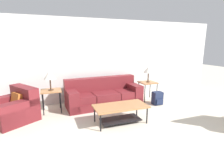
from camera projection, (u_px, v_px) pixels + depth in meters
wall_back at (100, 61)px, 5.67m from camera, size 8.78×0.06×2.60m
couch at (104, 95)px, 5.31m from camera, size 2.29×0.99×0.82m
armchair at (15, 109)px, 4.21m from camera, size 1.26×1.28×0.80m
coffee_table at (121, 110)px, 4.08m from camera, size 1.25×0.62×0.43m
side_table_left at (51, 93)px, 4.71m from camera, size 0.53×0.49×0.61m
side_table_right at (148, 84)px, 5.73m from camera, size 0.53×0.49×0.61m
table_lamp_left at (50, 75)px, 4.61m from camera, size 0.32×0.32×0.53m
table_lamp_right at (149, 70)px, 5.63m from camera, size 0.32×0.32×0.53m
backpack at (157, 98)px, 5.38m from camera, size 0.29×0.30×0.39m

